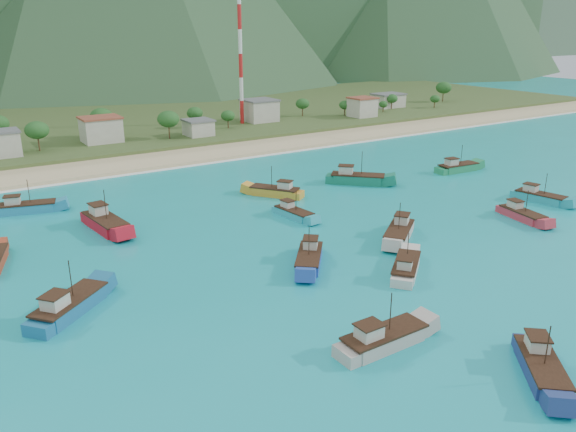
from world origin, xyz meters
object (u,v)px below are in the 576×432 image
boat_0 (26,208)px  boat_8 (383,340)px  boat_11 (521,215)px  boat_24 (406,269)px  boat_3 (105,224)px  boat_20 (309,259)px  boat_14 (357,179)px  boat_23 (69,307)px  boat_13 (457,168)px  boat_4 (539,198)px  boat_12 (541,368)px  radio_tower (240,54)px  boat_16 (276,192)px  boat_26 (293,214)px  boat_10 (399,233)px

boat_0 → boat_8: (23.38, -68.17, 0.00)m
boat_11 → boat_24: boat_24 is taller
boat_3 → boat_20: (19.92, -29.97, -0.20)m
boat_14 → boat_23: (-64.29, -25.74, -0.11)m
boat_3 → boat_13: (78.64, -5.42, -0.15)m
boat_23 → boat_24: bearing=32.4°
boat_3 → boat_23: boat_3 is taller
boat_8 → boat_20: (5.93, 21.74, -0.03)m
boat_4 → boat_20: boat_20 is taller
boat_12 → boat_13: boat_13 is taller
boat_8 → boat_13: bearing=125.1°
radio_tower → boat_11: (-2.92, -105.92, -22.72)m
radio_tower → boat_16: bearing=-113.8°
boat_4 → boat_8: (-59.72, -22.13, 0.07)m
boat_12 → boat_20: size_ratio=0.97×
boat_12 → boat_26: bearing=-55.6°
boat_10 → boat_3: bearing=15.4°
radio_tower → boat_20: size_ratio=4.33×
boat_13 → boat_26: boat_13 is taller
boat_3 → boat_26: boat_3 is taller
boat_0 → boat_11: (71.25, -50.58, -0.13)m
boat_10 → boat_26: boat_10 is taller
boat_4 → boat_16: size_ratio=1.00×
boat_14 → boat_3: bearing=-46.2°
boat_24 → radio_tower: bearing=123.1°
boat_16 → boat_23: 52.77m
boat_3 → boat_12: (23.38, -63.58, -0.22)m
boat_20 → boat_8: bearing=114.7°
boat_23 → boat_26: bearing=70.0°
boat_13 → boat_16: size_ratio=1.06×
boat_0 → boat_13: (88.03, -21.87, 0.02)m
boat_10 → boat_20: (-17.72, -0.61, -0.05)m
boat_12 → boat_20: boat_20 is taller
boat_26 → boat_3: bearing=-28.2°
boat_14 → boat_26: size_ratio=1.24×
boat_12 → boat_26: size_ratio=1.06×
boat_4 → radio_tower: bearing=-95.2°
boat_26 → boat_8: bearing=62.7°
boat_3 → boat_8: 53.58m
boat_4 → boat_12: 60.73m
boat_4 → boat_13: boat_13 is taller
boat_3 → boat_16: bearing=174.6°
boat_4 → boat_11: size_ratio=1.05×
boat_0 → boat_12: 86.48m
boat_4 → boat_11: (-11.85, -4.54, -0.05)m
boat_20 → boat_23: 31.77m
boat_8 → boat_26: boat_8 is taller
boat_4 → boat_26: size_ratio=1.14×
boat_10 → radio_tower: bearing=-51.7°
radio_tower → boat_20: radio_tower is taller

